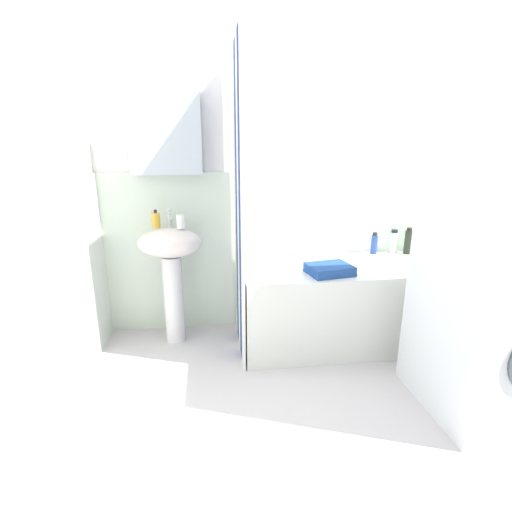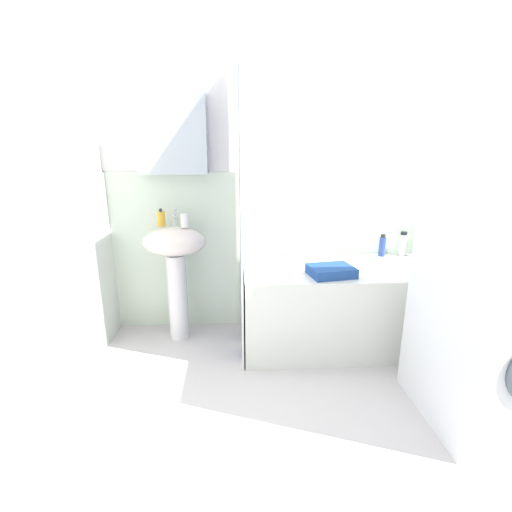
{
  "view_description": "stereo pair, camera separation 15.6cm",
  "coord_description": "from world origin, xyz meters",
  "px_view_note": "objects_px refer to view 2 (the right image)",
  "views": [
    {
      "loc": [
        -0.75,
        -1.45,
        1.32
      ],
      "look_at": [
        -0.48,
        0.7,
        0.72
      ],
      "focal_mm": 25.46,
      "sensor_mm": 36.0,
      "label": 1
    },
    {
      "loc": [
        -0.6,
        -1.46,
        1.32
      ],
      "look_at": [
        -0.48,
        0.7,
        0.72
      ],
      "focal_mm": 25.46,
      "sensor_mm": 36.0,
      "label": 2
    }
  ],
  "objects_px": {
    "sink": "(175,258)",
    "toothbrush_cup": "(185,221)",
    "lotion_bottle": "(431,245)",
    "towel_folded": "(331,271)",
    "soap_dispenser": "(161,219)",
    "body_wash_bottle": "(418,244)",
    "washer_dryer_stack": "(507,262)",
    "bathtub": "(352,305)",
    "conditioner_bottle": "(403,244)",
    "shampoo_bottle": "(382,246)"
  },
  "relations": [
    {
      "from": "washer_dryer_stack",
      "to": "conditioner_bottle",
      "type": "bearing_deg",
      "value": 89.58
    },
    {
      "from": "shampoo_bottle",
      "to": "washer_dryer_stack",
      "type": "distance_m",
      "value": 1.09
    },
    {
      "from": "soap_dispenser",
      "to": "conditioner_bottle",
      "type": "xyz_separation_m",
      "value": [
        1.79,
        0.1,
        -0.23
      ]
    },
    {
      "from": "soap_dispenser",
      "to": "shampoo_bottle",
      "type": "xyz_separation_m",
      "value": [
        1.63,
        0.09,
        -0.24
      ]
    },
    {
      "from": "soap_dispenser",
      "to": "toothbrush_cup",
      "type": "relative_size",
      "value": 1.37
    },
    {
      "from": "conditioner_bottle",
      "to": "soap_dispenser",
      "type": "bearing_deg",
      "value": -176.82
    },
    {
      "from": "bathtub",
      "to": "towel_folded",
      "type": "bearing_deg",
      "value": -141.21
    },
    {
      "from": "sink",
      "to": "washer_dryer_stack",
      "type": "relative_size",
      "value": 0.5
    },
    {
      "from": "sink",
      "to": "body_wash_bottle",
      "type": "height_order",
      "value": "sink"
    },
    {
      "from": "sink",
      "to": "soap_dispenser",
      "type": "height_order",
      "value": "soap_dispenser"
    },
    {
      "from": "toothbrush_cup",
      "to": "body_wash_bottle",
      "type": "height_order",
      "value": "toothbrush_cup"
    },
    {
      "from": "toothbrush_cup",
      "to": "washer_dryer_stack",
      "type": "bearing_deg",
      "value": -29.86
    },
    {
      "from": "shampoo_bottle",
      "to": "washer_dryer_stack",
      "type": "relative_size",
      "value": 0.1
    },
    {
      "from": "conditioner_bottle",
      "to": "washer_dryer_stack",
      "type": "bearing_deg",
      "value": -90.42
    },
    {
      "from": "shampoo_bottle",
      "to": "towel_folded",
      "type": "distance_m",
      "value": 0.67
    },
    {
      "from": "sink",
      "to": "toothbrush_cup",
      "type": "distance_m",
      "value": 0.28
    },
    {
      "from": "bathtub",
      "to": "lotion_bottle",
      "type": "relative_size",
      "value": 9.44
    },
    {
      "from": "lotion_bottle",
      "to": "towel_folded",
      "type": "distance_m",
      "value": 1.0
    },
    {
      "from": "bathtub",
      "to": "conditioner_bottle",
      "type": "xyz_separation_m",
      "value": [
        0.45,
        0.28,
        0.37
      ]
    },
    {
      "from": "toothbrush_cup",
      "to": "washer_dryer_stack",
      "type": "xyz_separation_m",
      "value": [
        1.61,
        -0.93,
        -0.05
      ]
    },
    {
      "from": "body_wash_bottle",
      "to": "lotion_bottle",
      "type": "bearing_deg",
      "value": 18.15
    },
    {
      "from": "bathtub",
      "to": "washer_dryer_stack",
      "type": "distance_m",
      "value": 1.06
    },
    {
      "from": "shampoo_bottle",
      "to": "towel_folded",
      "type": "height_order",
      "value": "shampoo_bottle"
    },
    {
      "from": "lotion_bottle",
      "to": "toothbrush_cup",
      "type": "bearing_deg",
      "value": -175.63
    },
    {
      "from": "body_wash_bottle",
      "to": "conditioner_bottle",
      "type": "bearing_deg",
      "value": 153.7
    },
    {
      "from": "sink",
      "to": "toothbrush_cup",
      "type": "height_order",
      "value": "toothbrush_cup"
    },
    {
      "from": "soap_dispenser",
      "to": "conditioner_bottle",
      "type": "distance_m",
      "value": 1.81
    },
    {
      "from": "sink",
      "to": "shampoo_bottle",
      "type": "height_order",
      "value": "sink"
    },
    {
      "from": "lotion_bottle",
      "to": "washer_dryer_stack",
      "type": "height_order",
      "value": "washer_dryer_stack"
    },
    {
      "from": "sink",
      "to": "toothbrush_cup",
      "type": "bearing_deg",
      "value": -6.13
    },
    {
      "from": "body_wash_bottle",
      "to": "shampoo_bottle",
      "type": "bearing_deg",
      "value": 172.55
    },
    {
      "from": "conditioner_bottle",
      "to": "towel_folded",
      "type": "xyz_separation_m",
      "value": [
        -0.67,
        -0.45,
        -0.06
      ]
    },
    {
      "from": "soap_dispenser",
      "to": "toothbrush_cup",
      "type": "height_order",
      "value": "soap_dispenser"
    },
    {
      "from": "soap_dispenser",
      "to": "shampoo_bottle",
      "type": "relative_size",
      "value": 0.74
    },
    {
      "from": "soap_dispenser",
      "to": "body_wash_bottle",
      "type": "relative_size",
      "value": 0.61
    },
    {
      "from": "sink",
      "to": "shampoo_bottle",
      "type": "distance_m",
      "value": 1.54
    },
    {
      "from": "bathtub",
      "to": "toothbrush_cup",
      "type": "bearing_deg",
      "value": 173.48
    },
    {
      "from": "lotion_bottle",
      "to": "washer_dryer_stack",
      "type": "xyz_separation_m",
      "value": [
        -0.23,
        -1.07,
        0.19
      ]
    },
    {
      "from": "soap_dispenser",
      "to": "conditioner_bottle",
      "type": "relative_size",
      "value": 0.68
    },
    {
      "from": "body_wash_bottle",
      "to": "towel_folded",
      "type": "relative_size",
      "value": 0.75
    },
    {
      "from": "sink",
      "to": "lotion_bottle",
      "type": "relative_size",
      "value": 5.13
    },
    {
      "from": "lotion_bottle",
      "to": "body_wash_bottle",
      "type": "distance_m",
      "value": 0.13
    },
    {
      "from": "toothbrush_cup",
      "to": "shampoo_bottle",
      "type": "distance_m",
      "value": 1.48
    },
    {
      "from": "sink",
      "to": "bathtub",
      "type": "bearing_deg",
      "value": -6.49
    },
    {
      "from": "body_wash_bottle",
      "to": "washer_dryer_stack",
      "type": "bearing_deg",
      "value": -95.61
    },
    {
      "from": "lotion_bottle",
      "to": "washer_dryer_stack",
      "type": "distance_m",
      "value": 1.11
    },
    {
      "from": "sink",
      "to": "soap_dispenser",
      "type": "bearing_deg",
      "value": 157.09
    },
    {
      "from": "bathtub",
      "to": "body_wash_bottle",
      "type": "height_order",
      "value": "body_wash_bottle"
    },
    {
      "from": "toothbrush_cup",
      "to": "body_wash_bottle",
      "type": "distance_m",
      "value": 1.73
    },
    {
      "from": "body_wash_bottle",
      "to": "conditioner_bottle",
      "type": "distance_m",
      "value": 0.1
    }
  ]
}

